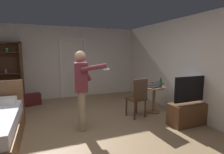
# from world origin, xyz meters

# --- Properties ---
(ground_plane) EXTENTS (7.12, 7.12, 0.00)m
(ground_plane) POSITION_xyz_m (0.00, 0.00, 0.00)
(ground_plane) COLOR #997A56
(wall_back) EXTENTS (5.65, 0.12, 2.52)m
(wall_back) POSITION_xyz_m (0.00, 3.30, 1.26)
(wall_back) COLOR silver
(wall_back) RESTS_ON ground_plane
(wall_right) EXTENTS (0.12, 6.71, 2.52)m
(wall_right) POSITION_xyz_m (2.76, 0.00, 1.26)
(wall_right) COLOR silver
(wall_right) RESTS_ON ground_plane
(doorway_frame) EXTENTS (0.93, 0.08, 2.13)m
(doorway_frame) POSITION_xyz_m (0.36, 3.22, 1.22)
(doorway_frame) COLOR white
(doorway_frame) RESTS_ON ground_plane
(bookshelf) EXTENTS (0.80, 0.32, 1.94)m
(bookshelf) POSITION_xyz_m (-1.67, 3.07, 1.05)
(bookshelf) COLOR brown
(bookshelf) RESTS_ON ground_plane
(tv_flatscreen) EXTENTS (1.04, 0.40, 1.11)m
(tv_flatscreen) POSITION_xyz_m (2.40, -0.29, 0.32)
(tv_flatscreen) COLOR brown
(tv_flatscreen) RESTS_ON ground_plane
(side_table) EXTENTS (0.59, 0.59, 0.70)m
(side_table) POSITION_xyz_m (2.09, 0.69, 0.47)
(side_table) COLOR brown
(side_table) RESTS_ON ground_plane
(laptop) EXTENTS (0.41, 0.42, 0.16)m
(laptop) POSITION_xyz_m (2.07, 0.65, 0.75)
(laptop) COLOR black
(laptop) RESTS_ON side_table
(bottle_on_table) EXTENTS (0.06, 0.06, 0.27)m
(bottle_on_table) POSITION_xyz_m (2.23, 0.61, 0.82)
(bottle_on_table) COLOR #265724
(bottle_on_table) RESTS_ON side_table
(wooden_chair) EXTENTS (0.49, 0.49, 0.99)m
(wooden_chair) POSITION_xyz_m (1.48, 0.51, 0.54)
(wooden_chair) COLOR #4C331E
(wooden_chair) RESTS_ON ground_plane
(person_blue_shirt) EXTENTS (0.67, 0.63, 1.66)m
(person_blue_shirt) POSITION_xyz_m (0.06, 0.38, 0.96)
(person_blue_shirt) COLOR tan
(person_blue_shirt) RESTS_ON ground_plane
(suitcase_dark) EXTENTS (0.67, 0.45, 0.35)m
(suitcase_dark) POSITION_xyz_m (-1.09, 2.64, 0.17)
(suitcase_dark) COLOR #4C1919
(suitcase_dark) RESTS_ON ground_plane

